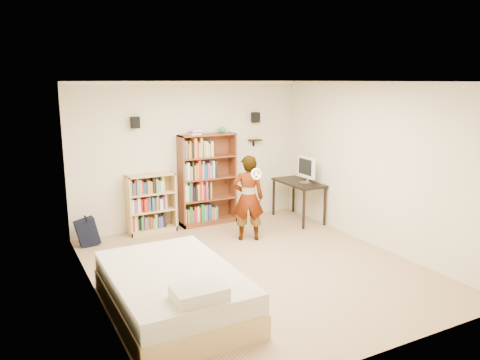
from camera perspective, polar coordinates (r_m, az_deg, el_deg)
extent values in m
cube|color=tan|center=(7.04, 1.93, -10.66)|extent=(4.50, 5.00, 0.01)
cube|color=beige|center=(8.85, -6.06, 3.13)|extent=(4.50, 0.02, 2.70)
cube|color=beige|center=(4.70, 17.40, -5.46)|extent=(4.50, 0.02, 2.70)
cube|color=beige|center=(5.87, -17.42, -1.98)|extent=(0.02, 5.00, 2.70)
cube|color=beige|center=(7.97, 16.20, 1.72)|extent=(0.02, 5.00, 2.70)
cube|color=white|center=(6.49, 2.10, 11.90)|extent=(4.50, 5.00, 0.02)
cube|color=white|center=(8.72, -6.19, 11.70)|extent=(4.50, 0.06, 0.06)
cube|color=white|center=(4.52, 18.20, 10.84)|extent=(4.50, 0.06, 0.06)
cube|color=white|center=(5.71, -17.97, 11.00)|extent=(0.06, 5.00, 0.06)
cube|color=white|center=(7.83, 16.61, 11.24)|extent=(0.06, 5.00, 0.06)
cube|color=black|center=(8.35, -12.66, 6.86)|extent=(0.14, 0.12, 0.20)
cube|color=black|center=(9.27, 1.92, 7.64)|extent=(0.14, 0.12, 0.20)
cube|color=black|center=(9.32, 1.87, 4.89)|extent=(0.25, 0.16, 0.02)
imported|color=black|center=(8.01, 0.99, -2.20)|extent=(0.64, 0.55, 1.49)
torus|color=white|center=(7.67, 2.00, 0.73)|extent=(0.20, 0.07, 0.20)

